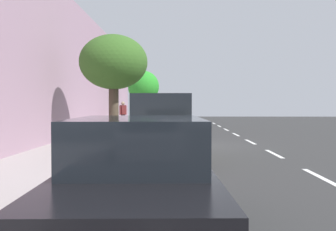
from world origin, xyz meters
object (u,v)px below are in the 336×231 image
parked_suv_tan_mid (163,126)px  fire_hydrant (150,120)px  parked_sedan_red_second (170,119)px  pedestrian_on_phone (123,113)px  bicycle_at_curb (156,129)px  cyclist_with_backpack (153,117)px  parked_sedan_black_far (138,180)px  street_tree_mid_block (114,63)px  street_tree_near_cyclist (143,87)px  parked_pickup_green_nearest (172,114)px

parked_suv_tan_mid → fire_hydrant: 16.56m
parked_sedan_red_second → pedestrian_on_phone: bearing=-6.9°
parked_sedan_red_second → bicycle_at_curb: bearing=81.4°
bicycle_at_curb → parked_sedan_red_second: bearing=-98.6°
parked_sedan_red_second → bicycle_at_curb: (0.68, 4.48, -0.38)m
cyclist_with_backpack → fire_hydrant: (0.67, -7.21, -0.44)m
parked_sedan_black_far → street_tree_mid_block: street_tree_mid_block is taller
cyclist_with_backpack → parked_sedan_black_far: bearing=92.8°
bicycle_at_curb → fire_hydrant: fire_hydrant is taller
parked_sedan_red_second → bicycle_at_curb: parked_sedan_red_second is taller
cyclist_with_backpack → pedestrian_on_phone: 4.97m
parked_suv_tan_mid → street_tree_near_cyclist: size_ratio=1.14×
fire_hydrant → street_tree_mid_block: bearing=87.5°
street_tree_mid_block → street_tree_near_cyclist: bearing=-90.0°
parked_pickup_green_nearest → bicycle_at_curb: (0.68, 11.09, -0.53)m
pedestrian_on_phone → parked_sedan_black_far: bearing=98.4°
parked_pickup_green_nearest → bicycle_at_curb: bearing=86.5°
parked_sedan_black_far → street_tree_near_cyclist: 25.15m
parked_sedan_black_far → cyclist_with_backpack: 16.40m
parked_sedan_black_far → fire_hydrant: 23.63m
street_tree_near_cyclist → fire_hydrant: (-0.57, 1.38, -2.46)m
parked_pickup_green_nearest → pedestrian_on_phone: (3.16, 6.23, 0.23)m
parked_pickup_green_nearest → parked_suv_tan_mid: (0.02, 19.92, 0.13)m
parked_pickup_green_nearest → street_tree_mid_block: street_tree_mid_block is taller
parked_sedan_red_second → fire_hydrant: 3.54m
parked_suv_tan_mid → cyclist_with_backpack: size_ratio=2.84×
parked_pickup_green_nearest → cyclist_with_backpack: size_ratio=3.25×
parked_sedan_black_far → pedestrian_on_phone: bearing=-81.6°
parked_sedan_black_far → cyclist_with_backpack: bearing=-87.2°
cyclist_with_backpack → pedestrian_on_phone: (2.26, -4.43, 0.13)m
parked_suv_tan_mid → street_tree_near_cyclist: bearing=-83.2°
cyclist_with_backpack → parked_sedan_red_second: bearing=-102.6°
street_tree_mid_block → fire_hydrant: size_ratio=5.18×
bicycle_at_curb → street_tree_mid_block: (1.46, 5.20, 2.98)m
parked_suv_tan_mid → bicycle_at_curb: (0.66, -8.84, -0.66)m
parked_pickup_green_nearest → pedestrian_on_phone: size_ratio=3.10×
parked_sedan_red_second → street_tree_near_cyclist: size_ratio=1.08×
parked_pickup_green_nearest → street_tree_mid_block: (2.14, 16.29, 2.45)m
street_tree_near_cyclist → street_tree_mid_block: 14.23m
parked_pickup_green_nearest → parked_sedan_red_second: 6.61m
cyclist_with_backpack → fire_hydrant: 7.26m
cyclist_with_backpack → street_tree_mid_block: size_ratio=0.38×
parked_pickup_green_nearest → street_tree_near_cyclist: bearing=43.9°
bicycle_at_curb → pedestrian_on_phone: pedestrian_on_phone is taller
parked_pickup_green_nearest → street_tree_near_cyclist: (2.14, 2.06, 2.12)m
street_tree_near_cyclist → fire_hydrant: 2.88m
cyclist_with_backpack → street_tree_near_cyclist: (1.24, -8.59, 2.02)m
parked_pickup_green_nearest → parked_sedan_black_far: 27.03m
parked_suv_tan_mid → bicycle_at_curb: bearing=-85.7°
pedestrian_on_phone → street_tree_mid_block: bearing=95.8°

